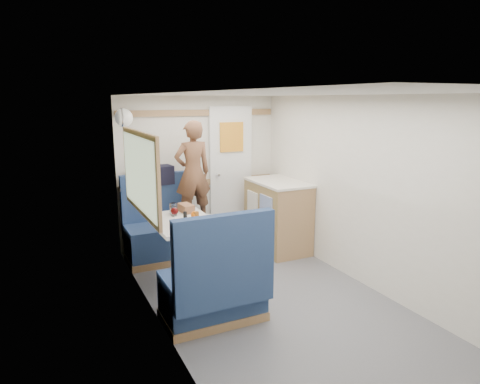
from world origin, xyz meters
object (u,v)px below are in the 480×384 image
cheese_block (191,225)px  pepper_grinder (185,217)px  dinette_table (184,235)px  bread_loaf (186,208)px  tray (203,220)px  tumbler_left (183,225)px  bench_near (215,291)px  wine_glass (174,212)px  tumbler_mid (173,209)px  bench_far (162,235)px  beer_glass (196,216)px  dome_light (124,118)px  orange_fruit (195,215)px  person (193,173)px  galley_counter (278,215)px  duffel_bag (153,176)px  tumbler_right (174,211)px

cheese_block → pepper_grinder: pepper_grinder is taller
dinette_table → bread_loaf: bread_loaf is taller
tray → tumbler_left: 0.37m
dinette_table → bench_near: (-0.00, -0.86, -0.27)m
dinette_table → wine_glass: (-0.11, -0.07, 0.28)m
tumbler_mid → bread_loaf: size_ratio=0.56×
bench_far → cheese_block: size_ratio=11.24×
beer_glass → bread_loaf: 0.36m
dinette_table → bench_far: bearing=90.0°
cheese_block → dome_light: bearing=107.7°
orange_fruit → beer_glass: (0.01, -0.01, -0.01)m
beer_glass → tumbler_left: bearing=-131.0°
person → orange_fruit: bearing=68.8°
tray → bread_loaf: bread_loaf is taller
dinette_table → dome_light: size_ratio=4.60×
person → wine_glass: 0.98m
galley_counter → duffel_bag: 1.68m
beer_glass → pepper_grinder: (-0.12, 0.01, 0.01)m
dome_light → pepper_grinder: (0.40, -0.90, -0.98)m
cheese_block → beer_glass: (0.14, 0.25, 0.01)m
tumbler_right → bread_loaf: bearing=28.3°
person → bread_loaf: 0.59m
wine_glass → beer_glass: bearing=3.7°
wine_glass → tumbler_mid: wine_glass is taller
galley_counter → dome_light: bearing=170.8°
cheese_block → tumbler_mid: 0.60m
dinette_table → tumbler_left: (-0.11, -0.33, 0.21)m
duffel_bag → wine_glass: duffel_bag is taller
beer_glass → duffel_bag: bearing=96.8°
bench_far → dinette_table: bearing=-90.0°
duffel_bag → wine_glass: 1.21m
tumbler_left → bench_far: bearing=84.7°
bench_far → orange_fruit: bearing=-83.0°
dome_light → tumbler_right: (0.36, -0.64, -0.98)m
tray → cheese_block: (-0.20, -0.20, 0.02)m
cheese_block → tumbler_left: bearing=-168.8°
bread_loaf → dinette_table: bearing=-114.1°
beer_glass → pepper_grinder: pepper_grinder is taller
duffel_bag → tumbler_mid: duffel_bag is taller
tumbler_left → bread_loaf: 0.68m
dome_light → person: size_ratio=0.16×
tray → bread_loaf: size_ratio=1.70×
bench_near → bread_loaf: 1.26m
bench_near → tray: size_ratio=2.83×
wine_glass → dome_light: bearing=106.8°
dinette_table → tumbler_mid: size_ratio=7.54×
dinette_table → person: person is taller
bread_loaf → orange_fruit: bearing=-93.9°
dinette_table → cheese_block: bearing=-93.8°
duffel_bag → wine_glass: bearing=-99.8°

